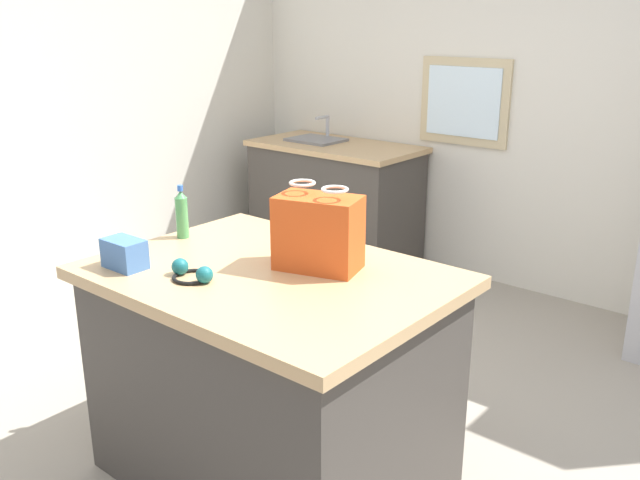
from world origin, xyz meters
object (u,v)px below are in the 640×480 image
object	(u,v)px
kitchen_island	(272,377)
ear_defenders	(192,273)
small_box	(124,254)
shopping_bag	(318,232)
bottle	(182,214)

from	to	relation	value
kitchen_island	ear_defenders	world-z (taller)	ear_defenders
small_box	ear_defenders	bearing A→B (deg)	17.05
shopping_bag	small_box	size ratio (longest dim) A/B	2.12
ear_defenders	small_box	bearing A→B (deg)	-162.95
kitchen_island	small_box	world-z (taller)	small_box
small_box	ear_defenders	size ratio (longest dim) A/B	0.84
small_box	ear_defenders	distance (m)	0.30
kitchen_island	small_box	bearing A→B (deg)	-144.19
kitchen_island	ear_defenders	distance (m)	0.56
shopping_bag	small_box	distance (m)	0.75
small_box	bottle	xyz separation A→B (m)	(-0.13, 0.39, 0.05)
kitchen_island	bottle	size ratio (longest dim) A/B	5.73
ear_defenders	kitchen_island	bearing A→B (deg)	55.35
bottle	shopping_bag	bearing A→B (deg)	6.83
kitchen_island	ear_defenders	bearing A→B (deg)	-124.65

